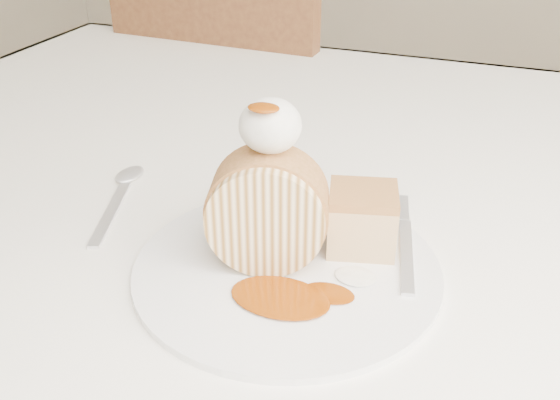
% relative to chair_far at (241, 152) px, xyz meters
% --- Properties ---
extents(table, '(1.40, 0.90, 0.75)m').
position_rel_chair_far_xyz_m(table, '(0.40, -0.51, 0.17)').
color(table, white).
rests_on(table, ground).
extents(chair_far, '(0.42, 0.42, 0.85)m').
position_rel_chair_far_xyz_m(chair_far, '(0.00, 0.00, 0.00)').
color(chair_far, brown).
rests_on(chair_far, ground).
extents(plate, '(0.31, 0.31, 0.01)m').
position_rel_chair_far_xyz_m(plate, '(0.36, -0.71, 0.27)').
color(plate, white).
rests_on(plate, table).
extents(roulade_slice, '(0.10, 0.08, 0.09)m').
position_rel_chair_far_xyz_m(roulade_slice, '(0.34, -0.71, 0.32)').
color(roulade_slice, beige).
rests_on(roulade_slice, plate).
extents(cake_chunk, '(0.07, 0.06, 0.05)m').
position_rel_chair_far_xyz_m(cake_chunk, '(0.41, -0.66, 0.29)').
color(cake_chunk, '#B07042').
rests_on(cake_chunk, plate).
extents(whipped_cream, '(0.05, 0.05, 0.04)m').
position_rel_chair_far_xyz_m(whipped_cream, '(0.34, -0.69, 0.39)').
color(whipped_cream, white).
rests_on(whipped_cream, roulade_slice).
extents(caramel_drizzle, '(0.02, 0.02, 0.01)m').
position_rel_chair_far_xyz_m(caramel_drizzle, '(0.34, -0.71, 0.41)').
color(caramel_drizzle, '#7C3205').
rests_on(caramel_drizzle, whipped_cream).
extents(caramel_pool, '(0.09, 0.07, 0.00)m').
position_rel_chair_far_xyz_m(caramel_pool, '(0.37, -0.75, 0.27)').
color(caramel_pool, '#7C3205').
rests_on(caramel_pool, plate).
extents(fork, '(0.05, 0.15, 0.00)m').
position_rel_chair_far_xyz_m(fork, '(0.45, -0.66, 0.27)').
color(fork, silver).
rests_on(fork, plate).
extents(spoon, '(0.07, 0.15, 0.00)m').
position_rel_chair_far_xyz_m(spoon, '(0.17, -0.68, 0.27)').
color(spoon, silver).
rests_on(spoon, table).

